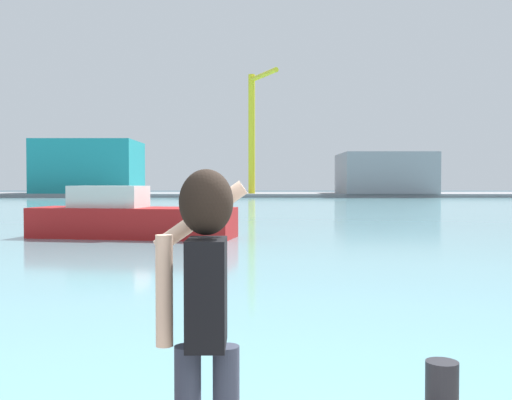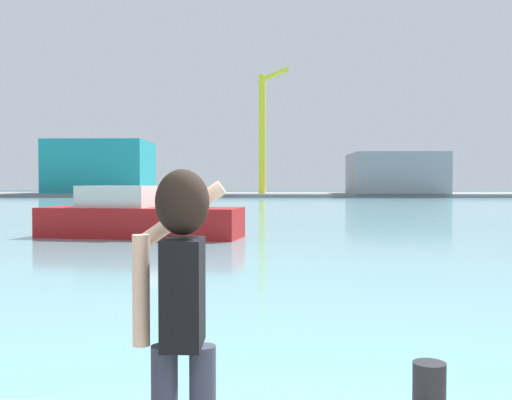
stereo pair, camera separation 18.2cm
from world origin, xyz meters
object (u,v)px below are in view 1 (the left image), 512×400
Objects in this scene: boat_moored at (130,218)px; warehouse_left at (91,167)px; person_photographer at (206,299)px; port_crane at (255,123)px; harbor_bollard at (443,387)px; warehouse_right at (385,173)px.

warehouse_left reaches higher than boat_moored.
boat_moored is at bearing 12.75° from person_photographer.
boat_moored is at bearing -94.06° from port_crane.
port_crane is at bearing -0.44° from person_photographer.
person_photographer is 93.84m from warehouse_left.
person_photographer is 0.10× the size of port_crane.
person_photographer is 2.19m from harbor_bollard.
boat_moored is 65.96m from port_crane.
person_photographer is at bearing -73.91° from warehouse_left.
port_crane is at bearing 91.14° from harbor_bollard.
harbor_bollard is 84.29m from port_crane.
boat_moored is (-4.66, 19.83, -0.78)m from person_photographer.
person_photographer reaches higher than harbor_bollard.
person_photographer reaches higher than boat_moored.
boat_moored is 0.54× the size of warehouse_left.
warehouse_right is at bearing 8.30° from port_crane.
port_crane reaches higher than harbor_bollard.
boat_moored reaches higher than harbor_bollard.
port_crane reaches higher than warehouse_right.
warehouse_left reaches higher than harbor_bollard.
port_crane is (-1.67, 83.64, 10.35)m from harbor_bollard.
warehouse_right is (18.38, 86.56, 2.93)m from harbor_bollard.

